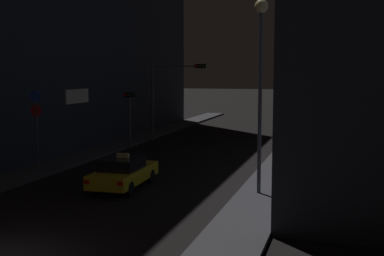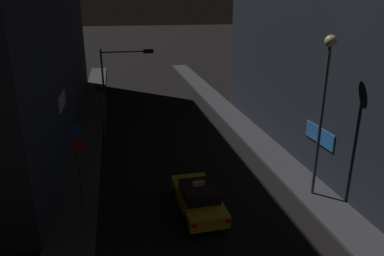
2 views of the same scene
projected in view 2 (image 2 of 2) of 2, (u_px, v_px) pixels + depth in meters
The scene contains 8 objects.
sidewalk_left at pixel (90, 123), 29.97m from camera, with size 2.12×52.55×0.17m, color #424247.
sidewalk_right at pixel (231, 114), 32.33m from camera, with size 2.12×52.55×0.17m, color #424247.
building_facade_right at pixel (338, 39), 23.44m from camera, with size 6.86×23.16×14.61m.
taxi at pixel (198, 198), 17.40m from camera, with size 1.94×4.50×1.62m.
traffic_light_overhead at pixel (121, 70), 29.88m from camera, with size 4.29×0.42×5.97m.
traffic_light_left_kerb at pixel (103, 102), 25.98m from camera, with size 0.80×0.42×3.98m.
sign_pole_left at pixel (78, 157), 17.05m from camera, with size 0.62×0.10×4.18m.
street_lamp_near_block at pixel (325, 87), 17.10m from camera, with size 0.55×0.55×8.02m.
Camera 2 is at (-3.68, -5.26, 9.64)m, focal length 34.07 mm.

